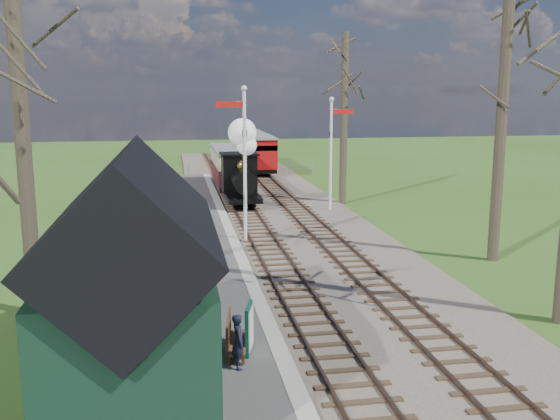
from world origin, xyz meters
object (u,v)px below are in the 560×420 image
(locomotive, at_px, (241,168))
(semaphore_near, at_px, (243,153))
(semaphore_far, at_px, (332,145))
(red_carriage_a, at_px, (258,153))
(red_carriage_b, at_px, (249,147))
(bench, at_px, (232,337))
(person, at_px, (239,341))
(station_shed, at_px, (134,283))
(coach, at_px, (231,165))
(sign_board, at_px, (249,329))

(locomotive, bearing_deg, semaphore_near, -95.61)
(semaphore_far, relative_size, locomotive, 1.27)
(red_carriage_a, xyz_separation_m, red_carriage_b, (0.00, 5.50, 0.00))
(bench, xyz_separation_m, person, (0.06, -0.81, 0.22))
(semaphore_near, relative_size, locomotive, 1.38)
(semaphore_far, height_order, red_carriage_a, semaphore_far)
(red_carriage_a, distance_m, person, 32.62)
(station_shed, height_order, locomotive, station_shed)
(station_shed, relative_size, semaphore_far, 1.10)
(semaphore_far, bearing_deg, semaphore_near, -130.60)
(coach, distance_m, bench, 24.85)
(red_carriage_a, xyz_separation_m, sign_board, (-4.49, -31.48, -0.80))
(semaphore_far, xyz_separation_m, coach, (-4.37, 7.77, -1.83))
(coach, bearing_deg, locomotive, -90.11)
(sign_board, bearing_deg, coach, 85.63)
(locomotive, relative_size, sign_board, 4.04)
(station_shed, relative_size, bench, 4.26)
(semaphore_far, height_order, locomotive, semaphore_far)
(semaphore_near, height_order, bench, semaphore_near)
(station_shed, height_order, bench, station_shed)
(coach, bearing_deg, red_carriage_b, 77.99)
(red_carriage_a, bearing_deg, bench, -98.80)
(semaphore_far, relative_size, bench, 3.86)
(semaphore_near, bearing_deg, station_shed, -106.38)
(station_shed, height_order, red_carriage_a, station_shed)
(semaphore_near, relative_size, person, 5.18)
(station_shed, height_order, person, station_shed)
(locomotive, xyz_separation_m, person, (-2.20, -19.47, -1.28))
(semaphore_near, distance_m, semaphore_far, 7.91)
(red_carriage_b, relative_size, bench, 3.60)
(locomotive, distance_m, red_carriage_a, 13.06)
(semaphore_far, relative_size, sign_board, 5.14)
(sign_board, bearing_deg, red_carriage_b, 83.08)
(person, bearing_deg, sign_board, -20.50)
(red_carriage_a, relative_size, sign_board, 4.79)
(red_carriage_a, xyz_separation_m, person, (-4.81, -32.26, -0.75))
(station_shed, distance_m, coach, 26.14)
(semaphore_near, xyz_separation_m, person, (-1.44, -11.76, -2.82))
(semaphore_far, bearing_deg, person, -110.35)
(semaphore_near, xyz_separation_m, semaphore_far, (5.14, 6.00, -0.27))
(bench, bearing_deg, sign_board, -4.04)
(station_shed, distance_m, person, 2.56)
(person, bearing_deg, bench, 6.08)
(station_shed, bearing_deg, semaphore_far, 64.28)
(station_shed, xyz_separation_m, person, (2.08, 0.24, -1.47))
(station_shed, bearing_deg, coach, 80.53)
(coach, bearing_deg, sign_board, -94.37)
(semaphore_far, height_order, red_carriage_b, semaphore_far)
(station_shed, distance_m, semaphore_far, 20.01)
(coach, relative_size, red_carriage_a, 1.35)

